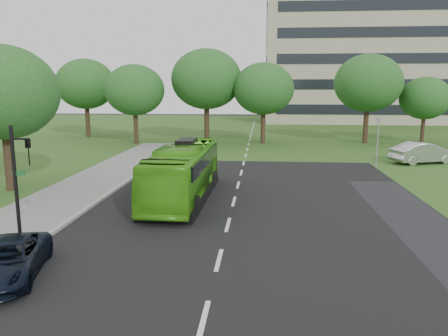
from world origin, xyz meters
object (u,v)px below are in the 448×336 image
object	(u,v)px
sedan	(423,153)
suv	(7,260)
tree_park_b	(206,79)
camera_pole	(378,135)
tree_park_d	(368,83)
tree_side_near	(2,93)
tree_park_c	(264,89)
bus	(183,172)
traffic_light	(19,180)
tree_park_a	(135,90)
tree_park_e	(425,98)
office_building	(379,50)
tree_park_f	(86,84)

from	to	relation	value
sedan	suv	xyz separation A→B (m)	(-20.72, -23.22, -0.26)
tree_park_b	camera_pole	distance (m)	21.83
tree_park_b	tree_park_d	xyz separation A→B (m)	(17.38, -0.13, -0.43)
tree_side_near	sedan	xyz separation A→B (m)	(27.48, 11.70, -4.81)
tree_park_c	bus	bearing A→B (deg)	-99.92
tree_park_b	tree_park_c	distance (m)	6.49
suv	traffic_light	distance (m)	2.98
tree_park_a	bus	distance (m)	25.32
tree_park_a	tree_park_d	size ratio (longest dim) A/B	0.88
tree_side_near	suv	xyz separation A→B (m)	(6.76, -11.52, -5.06)
tree_park_d	tree_park_b	bearing A→B (deg)	179.57
camera_pole	tree_park_e	bearing A→B (deg)	64.00
tree_park_c	tree_park_d	bearing A→B (deg)	5.85
tree_park_b	suv	distance (m)	36.86
office_building	tree_park_b	bearing A→B (deg)	-128.44
bus	tree_park_c	bearing A→B (deg)	81.12
tree_park_a	tree_park_e	size ratio (longest dim) A/B	1.18
tree_park_c	tree_side_near	world-z (taller)	tree_park_c
office_building	tree_park_a	xyz separation A→B (m)	(-34.09, -36.30, -6.80)
tree_park_a	suv	bearing A→B (deg)	-80.50
office_building	tree_park_c	world-z (taller)	office_building
office_building	traffic_light	xyz separation A→B (m)	(-29.01, -67.96, -9.76)
tree_park_d	sedan	bearing A→B (deg)	-82.90
tree_park_c	camera_pole	bearing A→B (deg)	-59.09
office_building	tree_park_d	world-z (taller)	office_building
tree_park_e	tree_park_d	bearing A→B (deg)	-173.81
tree_park_a	tree_park_c	bearing A→B (deg)	5.66
tree_side_near	bus	xyz separation A→B (m)	(10.48, -1.00, -4.21)
tree_park_a	tree_park_b	world-z (taller)	tree_park_b
traffic_light	tree_park_b	bearing A→B (deg)	89.47
sedan	camera_pole	size ratio (longest dim) A/B	1.37
tree_park_a	bus	xyz separation A→B (m)	(9.36, -23.14, -4.25)
tree_side_near	traffic_light	world-z (taller)	tree_side_near
tree_park_b	tree_park_c	xyz separation A→B (m)	(6.28, -1.27, -1.03)
traffic_light	sedan	bearing A→B (deg)	48.21
traffic_light	tree_park_c	bearing A→B (deg)	78.74
office_building	suv	world-z (taller)	office_building
tree_park_e	suv	world-z (taller)	tree_park_e
tree_side_near	suv	distance (m)	14.28
tree_park_f	suv	distance (m)	41.94
camera_pole	traffic_light	bearing A→B (deg)	-129.23
tree_park_e	traffic_light	bearing A→B (deg)	-126.64
tree_park_c	traffic_light	size ratio (longest dim) A/B	1.85
tree_park_e	sedan	world-z (taller)	tree_park_e
tree_park_f	bus	xyz separation A→B (m)	(17.02, -28.83, -4.91)
tree_park_d	camera_pole	xyz separation A→B (m)	(-2.61, -15.32, -3.98)
camera_pole	bus	bearing A→B (deg)	-138.17
tree_park_b	tree_park_e	world-z (taller)	tree_park_b
tree_park_a	sedan	xyz separation A→B (m)	(26.35, -10.44, -4.85)
office_building	tree_side_near	bearing A→B (deg)	-121.08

